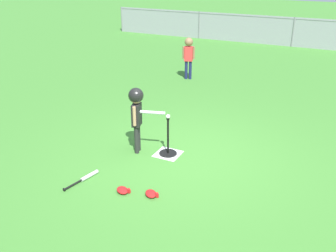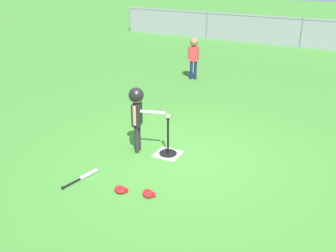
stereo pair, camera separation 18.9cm
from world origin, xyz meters
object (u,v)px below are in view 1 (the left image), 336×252
(batting_tee, at_px, (168,148))
(fielder_near_left, at_px, (189,53))
(spare_bat_silver, at_px, (86,177))
(baseball_on_tee, at_px, (168,116))
(glove_near_bats, at_px, (151,194))
(glove_by_plate, at_px, (123,190))
(batter_child, at_px, (137,107))

(batting_tee, xyz_separation_m, fielder_near_left, (-1.55, 4.50, 0.66))
(fielder_near_left, relative_size, spare_bat_silver, 1.75)
(batting_tee, relative_size, spare_bat_silver, 1.01)
(baseball_on_tee, distance_m, spare_bat_silver, 1.71)
(spare_bat_silver, bearing_deg, fielder_near_left, 97.34)
(batting_tee, relative_size, glove_near_bats, 2.58)
(glove_near_bats, bearing_deg, glove_by_plate, -166.09)
(baseball_on_tee, distance_m, batter_child, 0.57)
(batting_tee, bearing_deg, batter_child, -164.50)
(spare_bat_silver, bearing_deg, glove_by_plate, -4.74)
(batting_tee, height_order, baseball_on_tee, baseball_on_tee)
(batting_tee, xyz_separation_m, batter_child, (-0.53, -0.15, 0.75))
(batter_child, distance_m, fielder_near_left, 4.75)
(batting_tee, distance_m, baseball_on_tee, 0.62)
(baseball_on_tee, xyz_separation_m, glove_by_plate, (-0.07, -1.41, -0.70))
(glove_near_bats, bearing_deg, batter_child, 127.78)
(glove_by_plate, bearing_deg, baseball_on_tee, 87.22)
(glove_by_plate, bearing_deg, batter_child, 110.28)
(batting_tee, distance_m, glove_near_bats, 1.35)
(batting_tee, bearing_deg, glove_near_bats, -74.53)
(glove_near_bats, bearing_deg, baseball_on_tee, 105.47)
(spare_bat_silver, bearing_deg, batting_tee, 59.42)
(fielder_near_left, distance_m, glove_near_bats, 6.15)
(baseball_on_tee, xyz_separation_m, batter_child, (-0.53, -0.15, 0.13))
(batter_child, bearing_deg, fielder_near_left, 102.33)
(fielder_near_left, bearing_deg, baseball_on_tee, -71.00)
(fielder_near_left, height_order, glove_by_plate, fielder_near_left)
(batter_child, bearing_deg, glove_by_plate, -69.72)
(batter_child, xyz_separation_m, spare_bat_silver, (-0.26, -1.20, -0.83))
(fielder_near_left, relative_size, glove_near_bats, 4.46)
(baseball_on_tee, bearing_deg, glove_by_plate, -92.78)
(baseball_on_tee, xyz_separation_m, glove_near_bats, (0.36, -1.30, -0.70))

